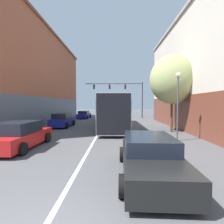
{
  "coord_description": "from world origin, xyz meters",
  "views": [
    {
      "loc": [
        1.39,
        -2.43,
        2.45
      ],
      "look_at": [
        1.09,
        14.46,
        1.66
      ],
      "focal_mm": 28.0,
      "sensor_mm": 36.0,
      "label": 1
    }
  ],
  "objects_px": {
    "parked_car_left_near": "(20,136)",
    "traffic_signal_gantry": "(123,91)",
    "parked_car_left_mid": "(84,115)",
    "parked_car_left_far": "(63,120)",
    "hatchback_foreground": "(149,156)",
    "street_tree_near": "(172,80)",
    "bus": "(113,110)",
    "street_lamp": "(178,101)"
  },
  "relations": [
    {
      "from": "bus",
      "to": "parked_car_left_far",
      "type": "distance_m",
      "value": 5.55
    },
    {
      "from": "bus",
      "to": "traffic_signal_gantry",
      "type": "relative_size",
      "value": 1.26
    },
    {
      "from": "parked_car_left_near",
      "to": "street_tree_near",
      "type": "xyz_separation_m",
      "value": [
        10.23,
        5.85,
        3.86
      ]
    },
    {
      "from": "parked_car_left_far",
      "to": "street_tree_near",
      "type": "bearing_deg",
      "value": -104.87
    },
    {
      "from": "parked_car_left_near",
      "to": "parked_car_left_mid",
      "type": "height_order",
      "value": "parked_car_left_near"
    },
    {
      "from": "parked_car_left_far",
      "to": "bus",
      "type": "bearing_deg",
      "value": -90.98
    },
    {
      "from": "bus",
      "to": "street_lamp",
      "type": "distance_m",
      "value": 7.98
    },
    {
      "from": "parked_car_left_mid",
      "to": "parked_car_left_far",
      "type": "xyz_separation_m",
      "value": [
        -0.31,
        -11.14,
        0.08
      ]
    },
    {
      "from": "parked_car_left_near",
      "to": "street_tree_near",
      "type": "height_order",
      "value": "street_tree_near"
    },
    {
      "from": "bus",
      "to": "street_tree_near",
      "type": "relative_size",
      "value": 1.87
    },
    {
      "from": "parked_car_left_far",
      "to": "street_lamp",
      "type": "xyz_separation_m",
      "value": [
        9.72,
        -6.9,
        1.98
      ]
    },
    {
      "from": "bus",
      "to": "parked_car_left_mid",
      "type": "height_order",
      "value": "bus"
    },
    {
      "from": "parked_car_left_near",
      "to": "parked_car_left_far",
      "type": "distance_m",
      "value": 8.94
    },
    {
      "from": "parked_car_left_mid",
      "to": "parked_car_left_far",
      "type": "distance_m",
      "value": 11.15
    },
    {
      "from": "street_tree_near",
      "to": "parked_car_left_far",
      "type": "bearing_deg",
      "value": 163.73
    },
    {
      "from": "bus",
      "to": "parked_car_left_near",
      "type": "xyz_separation_m",
      "value": [
        -5.09,
        -8.71,
        -1.14
      ]
    },
    {
      "from": "bus",
      "to": "hatchback_foreground",
      "type": "height_order",
      "value": "bus"
    },
    {
      "from": "parked_car_left_near",
      "to": "traffic_signal_gantry",
      "type": "bearing_deg",
      "value": -16.21
    },
    {
      "from": "hatchback_foreground",
      "to": "parked_car_left_far",
      "type": "xyz_separation_m",
      "value": [
        -6.79,
        12.49,
        0.05
      ]
    },
    {
      "from": "parked_car_left_far",
      "to": "hatchback_foreground",
      "type": "bearing_deg",
      "value": -150.08
    },
    {
      "from": "bus",
      "to": "hatchback_foreground",
      "type": "bearing_deg",
      "value": -174.34
    },
    {
      "from": "parked_car_left_near",
      "to": "parked_car_left_mid",
      "type": "relative_size",
      "value": 1.03
    },
    {
      "from": "street_tree_near",
      "to": "traffic_signal_gantry",
      "type": "bearing_deg",
      "value": 103.71
    },
    {
      "from": "parked_car_left_far",
      "to": "traffic_signal_gantry",
      "type": "relative_size",
      "value": 0.42
    },
    {
      "from": "parked_car_left_near",
      "to": "traffic_signal_gantry",
      "type": "height_order",
      "value": "traffic_signal_gantry"
    },
    {
      "from": "bus",
      "to": "traffic_signal_gantry",
      "type": "height_order",
      "value": "traffic_signal_gantry"
    },
    {
      "from": "parked_car_left_mid",
      "to": "street_lamp",
      "type": "bearing_deg",
      "value": -150.06
    },
    {
      "from": "bus",
      "to": "parked_car_left_mid",
      "type": "xyz_separation_m",
      "value": [
        -5.12,
        11.37,
        -1.22
      ]
    },
    {
      "from": "bus",
      "to": "traffic_signal_gantry",
      "type": "bearing_deg",
      "value": -7.57
    },
    {
      "from": "parked_car_left_mid",
      "to": "traffic_signal_gantry",
      "type": "height_order",
      "value": "traffic_signal_gantry"
    },
    {
      "from": "hatchback_foreground",
      "to": "parked_car_left_mid",
      "type": "relative_size",
      "value": 1.05
    },
    {
      "from": "parked_car_left_near",
      "to": "parked_car_left_mid",
      "type": "xyz_separation_m",
      "value": [
        -0.03,
        20.07,
        -0.09
      ]
    },
    {
      "from": "hatchback_foreground",
      "to": "traffic_signal_gantry",
      "type": "relative_size",
      "value": 0.47
    },
    {
      "from": "traffic_signal_gantry",
      "to": "street_tree_near",
      "type": "bearing_deg",
      "value": -76.29
    },
    {
      "from": "hatchback_foreground",
      "to": "parked_car_left_far",
      "type": "relative_size",
      "value": 1.14
    },
    {
      "from": "parked_car_left_near",
      "to": "street_lamp",
      "type": "distance_m",
      "value": 9.8
    },
    {
      "from": "hatchback_foreground",
      "to": "street_tree_near",
      "type": "xyz_separation_m",
      "value": [
        3.78,
        9.4,
        3.92
      ]
    },
    {
      "from": "bus",
      "to": "parked_car_left_mid",
      "type": "bearing_deg",
      "value": 23.56
    },
    {
      "from": "parked_car_left_near",
      "to": "parked_car_left_far",
      "type": "xyz_separation_m",
      "value": [
        -0.34,
        8.93,
        -0.01
      ]
    },
    {
      "from": "parked_car_left_mid",
      "to": "street_tree_near",
      "type": "height_order",
      "value": "street_tree_near"
    },
    {
      "from": "bus",
      "to": "parked_car_left_near",
      "type": "height_order",
      "value": "bus"
    },
    {
      "from": "bus",
      "to": "traffic_signal_gantry",
      "type": "xyz_separation_m",
      "value": [
        1.47,
        12.16,
        2.9
      ]
    }
  ]
}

